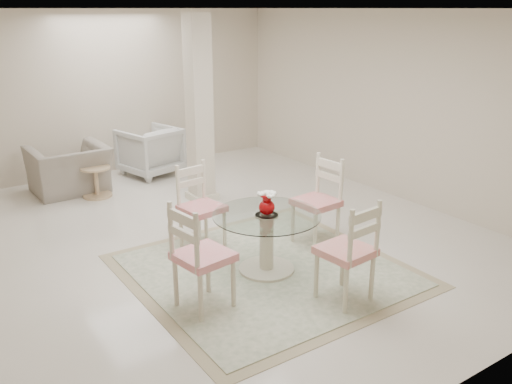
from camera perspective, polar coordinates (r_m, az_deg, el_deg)
ground at (r=6.85m, az=-4.12°, el=-4.52°), size 7.00×7.00×0.00m
room_shell at (r=6.35m, az=-4.52°, el=11.06°), size 6.02×7.02×2.71m
column at (r=7.79m, az=-6.01°, el=8.69°), size 0.30×0.30×2.70m
area_rug at (r=5.93m, az=1.09°, el=-8.25°), size 2.78×2.78×0.02m
dining_table at (r=5.79m, az=1.11°, el=-5.36°), size 1.14×1.14×0.66m
red_vase at (r=5.62m, az=1.18°, el=-1.10°), size 0.20×0.19×0.26m
dining_chair_east at (r=6.46m, az=6.83°, el=-0.22°), size 0.50×0.50×1.16m
dining_chair_north at (r=6.34m, az=-6.11°, el=-0.85°), size 0.50×0.50×1.11m
dining_chair_west at (r=4.98m, az=-6.27°, el=-6.07°), size 0.54×0.54×1.18m
dining_chair_south at (r=5.16m, az=10.08°, el=-5.52°), size 0.50×0.50×1.15m
recliner_taupe at (r=8.77m, az=-19.06°, el=2.25°), size 1.14×1.01×0.72m
armchair_white at (r=9.37m, az=-11.08°, el=4.26°), size 1.06×1.07×0.81m
side_table at (r=8.47m, az=-16.43°, el=0.91°), size 0.44×0.44×0.46m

